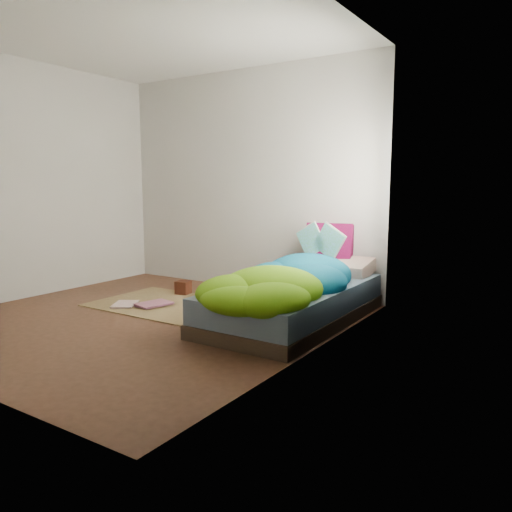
# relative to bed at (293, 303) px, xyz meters

# --- Properties ---
(ground) EXTENTS (3.50, 3.50, 0.00)m
(ground) POSITION_rel_bed_xyz_m (-1.22, -0.72, -0.17)
(ground) COLOR #47291B
(ground) RESTS_ON ground
(room_walls) EXTENTS (3.54, 3.54, 2.62)m
(room_walls) POSITION_rel_bed_xyz_m (-1.21, -0.71, 1.46)
(room_walls) COLOR #B9B7AF
(room_walls) RESTS_ON ground
(bed) EXTENTS (1.00, 2.00, 0.34)m
(bed) POSITION_rel_bed_xyz_m (0.00, 0.00, 0.00)
(bed) COLOR #3B2C20
(bed) RESTS_ON ground
(duvet) EXTENTS (0.96, 1.84, 0.34)m
(duvet) POSITION_rel_bed_xyz_m (0.00, -0.22, 0.34)
(duvet) COLOR navy
(duvet) RESTS_ON bed
(rug) EXTENTS (1.60, 1.10, 0.01)m
(rug) POSITION_rel_bed_xyz_m (-1.37, -0.17, -0.16)
(rug) COLOR brown
(rug) RESTS_ON ground
(pillow_floral) EXTENTS (0.63, 0.39, 0.14)m
(pillow_floral) POSITION_rel_bed_xyz_m (0.12, 0.79, 0.24)
(pillow_floral) COLOR beige
(pillow_floral) RESTS_ON bed
(pillow_magenta) EXTENTS (0.52, 0.26, 0.50)m
(pillow_magenta) POSITION_rel_bed_xyz_m (-0.07, 0.90, 0.42)
(pillow_magenta) COLOR #4D052E
(pillow_magenta) RESTS_ON bed
(open_book) EXTENTS (0.45, 0.14, 0.27)m
(open_book) POSITION_rel_bed_xyz_m (0.05, 0.43, 0.65)
(open_book) COLOR green
(open_book) RESTS_ON duvet
(wooden_box) EXTENTS (0.17, 0.17, 0.15)m
(wooden_box) POSITION_rel_bed_xyz_m (-1.60, 0.29, -0.08)
(wooden_box) COLOR #37170C
(wooden_box) RESTS_ON rug
(floor_book_a) EXTENTS (0.35, 0.38, 0.02)m
(floor_book_a) POSITION_rel_bed_xyz_m (-1.83, -0.53, -0.14)
(floor_book_a) COLOR white
(floor_book_a) RESTS_ON rug
(floor_book_b) EXTENTS (0.33, 0.40, 0.03)m
(floor_book_b) POSITION_rel_bed_xyz_m (-1.60, -0.29, -0.14)
(floor_book_b) COLOR #BB6C86
(floor_book_b) RESTS_ON rug
(floor_book_c) EXTENTS (0.39, 0.36, 0.02)m
(floor_book_c) POSITION_rel_bed_xyz_m (-0.75, -0.54, -0.14)
(floor_book_c) COLOR tan
(floor_book_c) RESTS_ON rug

